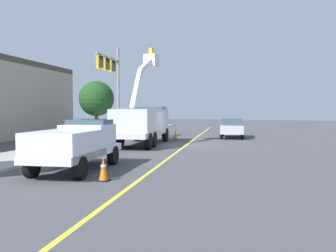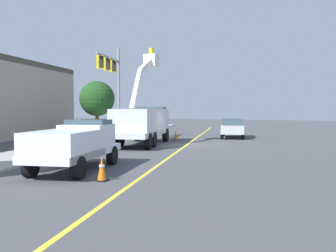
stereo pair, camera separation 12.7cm
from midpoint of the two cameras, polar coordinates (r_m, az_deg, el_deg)
ground at (r=26.12m, az=2.64°, el=-2.94°), size 120.00×120.00×0.00m
sidewalk_far_side at (r=28.12m, az=-12.80°, el=-2.48°), size 59.60×14.88×0.12m
lane_centre_stripe at (r=26.12m, az=2.64°, el=-2.93°), size 49.13×9.61×0.01m
utility_bucket_truck at (r=26.40m, az=-4.02°, el=0.61°), size 8.52×4.01×6.91m
service_pickup_truck at (r=15.87m, az=-14.04°, el=-2.60°), size 5.90×3.12×2.06m
passing_minivan at (r=33.12m, az=9.65°, el=-0.09°), size 5.07×2.77×1.69m
traffic_cone_leading at (r=13.49m, az=-10.06°, el=-6.46°), size 0.40×0.40×0.87m
traffic_cone_mid_front at (r=30.27m, az=1.04°, el=-1.34°), size 0.40×0.40×0.87m
traffic_signal_mast at (r=31.02m, az=-8.60°, el=7.49°), size 5.13×1.22×7.75m
street_tree_right at (r=35.07m, az=-10.95°, el=4.10°), size 3.22×3.22×5.08m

